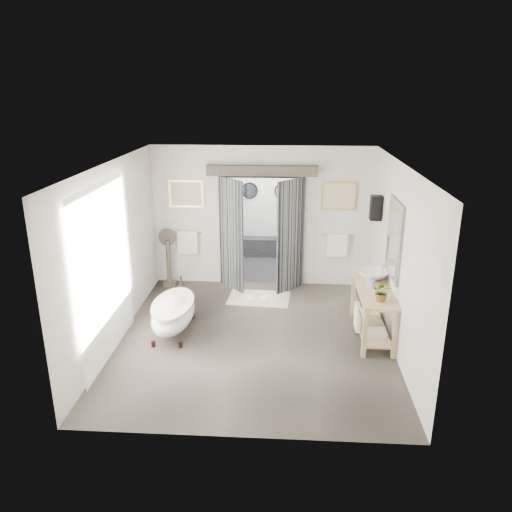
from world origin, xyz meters
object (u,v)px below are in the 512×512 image
at_px(rug, 259,298).
at_px(vanity, 372,308).
at_px(basin, 373,276).
at_px(clawfoot_tub, 173,312).

bearing_deg(rug, vanity, -36.06).
bearing_deg(vanity, rug, 143.94).
distance_m(rug, basin, 2.45).
height_order(vanity, rug, vanity).
relative_size(vanity, basin, 3.09).
height_order(rug, basin, basin).
bearing_deg(basin, rug, 156.94).
bearing_deg(clawfoot_tub, basin, 7.77).
xyz_separation_m(rug, basin, (2.01, -1.05, 0.93)).
distance_m(clawfoot_tub, vanity, 3.33).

